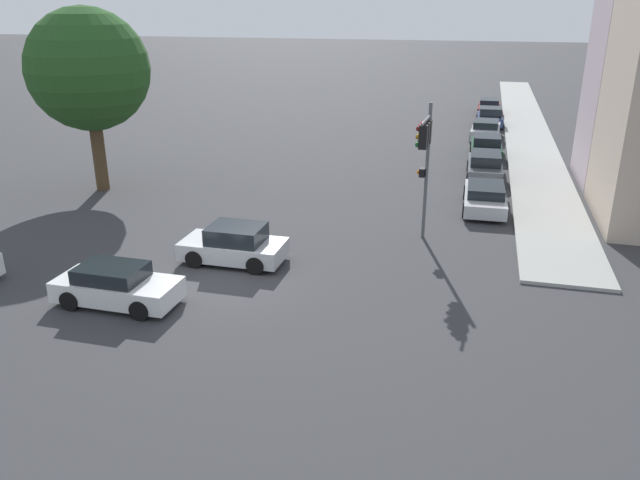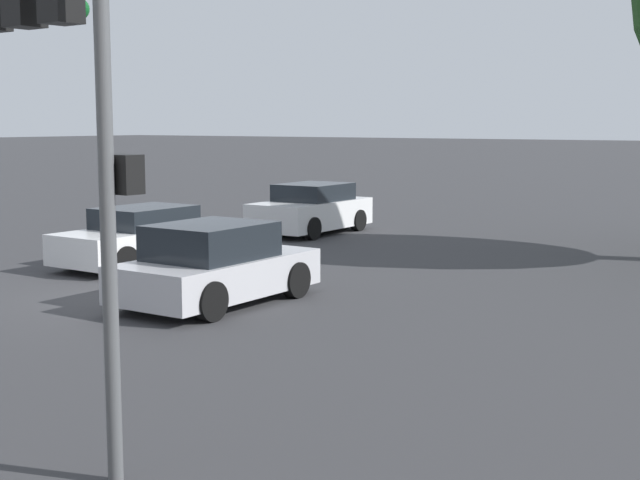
{
  "view_description": "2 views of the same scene",
  "coord_description": "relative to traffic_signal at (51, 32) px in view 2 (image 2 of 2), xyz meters",
  "views": [
    {
      "loc": [
        8.32,
        -18.48,
        9.3
      ],
      "look_at": [
        3.12,
        1.72,
        1.3
      ],
      "focal_mm": 35.0,
      "sensor_mm": 36.0,
      "label": 1
    },
    {
      "loc": [
        11.81,
        12.26,
        3.26
      ],
      "look_at": [
        0.01,
        4.41,
        1.37
      ],
      "focal_mm": 50.0,
      "sensor_mm": 36.0,
      "label": 2
    }
  ],
  "objects": [
    {
      "name": "traffic_signal",
      "position": [
        0.0,
        0.0,
        0.0
      ],
      "size": [
        0.54,
        2.34,
        5.62
      ],
      "rotation": [
        0.0,
        0.0,
        3.09
      ],
      "color": "#515456",
      "rests_on": "ground_plane"
    },
    {
      "name": "crossing_car_2",
      "position": [
        -9.0,
        -7.97,
        -3.43
      ],
      "size": [
        4.07,
        1.89,
        1.33
      ],
      "rotation": [
        0.0,
        0.0,
        -0.01
      ],
      "color": "silver",
      "rests_on": "ground_plane"
    },
    {
      "name": "ground_plane",
      "position": [
        -6.3,
        -5.66,
        -4.07
      ],
      "size": [
        300.0,
        300.0,
        0.0
      ],
      "primitive_type": "plane",
      "color": "#333335"
    },
    {
      "name": "crossing_car_1",
      "position": [
        -6.59,
        -3.72,
        -3.38
      ],
      "size": [
        3.9,
        2.01,
        1.47
      ],
      "rotation": [
        0.0,
        0.0,
        3.14
      ],
      "color": "#B7B7BC",
      "rests_on": "ground_plane"
    },
    {
      "name": "crossing_car_0",
      "position": [
        -16.07,
        -8.07,
        -3.37
      ],
      "size": [
        4.03,
        2.01,
        1.46
      ],
      "rotation": [
        0.0,
        0.0,
        0.01
      ],
      "color": "silver",
      "rests_on": "ground_plane"
    }
  ]
}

